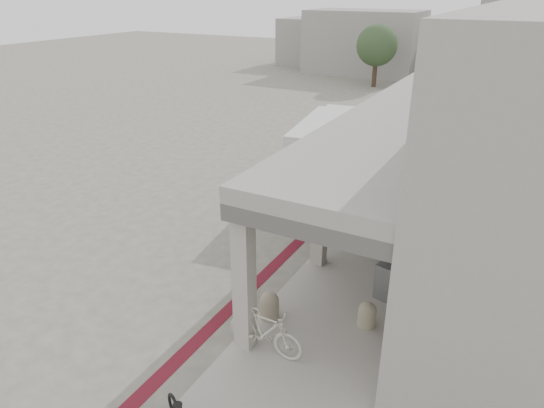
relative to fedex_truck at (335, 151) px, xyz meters
The scene contains 13 objects.
ground 6.36m from the fedex_truck, 92.74° to the right, with size 120.00×120.00×0.00m, color #615C53.
bike_lane_stripe 4.49m from the fedex_truck, 80.36° to the right, with size 0.35×40.00×0.01m, color #5A121D.
sidewalk 7.34m from the fedex_truck, 58.95° to the right, with size 4.40×28.00×0.12m, color gray.
transit_building 6.99m from the fedex_truck, 14.21° to the right, with size 7.60×17.00×7.00m.
distant_backdrop 29.92m from the fedex_truck, 96.03° to the left, with size 28.00×10.00×6.50m.
tree_left 22.54m from the fedex_truck, 103.62° to the left, with size 3.20×3.20×4.80m.
tree_mid 23.96m from the fedex_truck, 85.91° to the left, with size 3.20×3.20×4.80m.
fedex_truck is the anchor object (origin of this frame).
bench 6.59m from the fedex_truck, 40.88° to the right, with size 0.61×1.79×0.41m.
bollard_near 8.82m from the fedex_truck, 78.09° to the right, with size 0.46×0.46×0.69m.
bollard_far 8.77m from the fedex_truck, 63.00° to the right, with size 0.42×0.42×0.63m.
utility_cabinet 7.59m from the fedex_truck, 57.85° to the right, with size 0.44×0.58×0.97m, color slate.
bicycle_cream 9.97m from the fedex_truck, 76.60° to the right, with size 0.51×1.79×1.08m, color #BCBAA5.
Camera 1 is at (6.69, -10.73, 7.37)m, focal length 32.00 mm.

